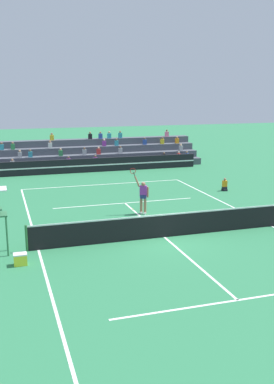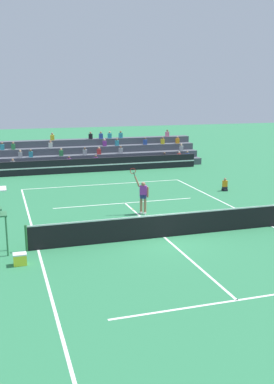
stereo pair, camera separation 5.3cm
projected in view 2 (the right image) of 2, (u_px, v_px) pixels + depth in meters
The scene contains 9 objects.
ground_plane at pixel (164, 237), 19.93m from camera, with size 120.00×120.00×0.00m, color #2D7A4C.
court_lines at pixel (164, 237), 19.93m from camera, with size 11.10×23.90×0.01m.
tennis_net at pixel (164, 225), 19.81m from camera, with size 12.00×0.10×1.10m.
sponsor_banner_wall at pixel (89, 165), 35.53m from camera, with size 18.00×0.26×1.10m.
bleacher_stand at pixel (82, 156), 38.42m from camera, with size 20.27×3.80×2.83m.
ball_kid_courtside at pixel (225, 186), 29.00m from camera, with size 0.30×0.36×0.84m.
tennis_player at pixel (143, 195), 23.48m from camera, with size 0.93×0.60×2.48m.
tennis_ball at pixel (133, 209), 24.49m from camera, with size 0.07×0.07×0.07m, color #C6DB33.
equipment_cooler at pixel (20, 259), 16.73m from camera, with size 0.50×0.38×0.45m.
Camera 2 is at (-6.78, -17.77, 6.39)m, focal length 42.00 mm.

